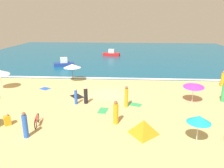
% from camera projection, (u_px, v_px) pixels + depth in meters
% --- Properties ---
extents(ground_plane, '(60.00, 60.00, 0.00)m').
position_uv_depth(ground_plane, '(107.00, 95.00, 22.89)').
color(ground_plane, '#D8B775').
extents(ocean_water, '(60.00, 44.00, 0.10)m').
position_uv_depth(ocean_water, '(118.00, 53.00, 49.63)').
color(ocean_water, '#0F567A').
rests_on(ocean_water, ground_plane).
extents(wave_breaker_foam, '(57.00, 0.70, 0.01)m').
position_uv_depth(wave_breaker_foam, '(111.00, 78.00, 28.88)').
color(wave_breaker_foam, white).
rests_on(wave_breaker_foam, ocean_water).
extents(beach_umbrella_0, '(2.96, 2.95, 2.33)m').
position_uv_depth(beach_umbrella_0, '(0.00, 72.00, 24.27)').
color(beach_umbrella_0, silver).
rests_on(beach_umbrella_0, ground_plane).
extents(beach_umbrella_3, '(2.03, 2.03, 1.91)m').
position_uv_depth(beach_umbrella_3, '(199.00, 119.00, 13.62)').
color(beach_umbrella_3, silver).
rests_on(beach_umbrella_3, ground_plane).
extents(beach_umbrella_4, '(2.46, 2.47, 2.03)m').
position_uv_depth(beach_umbrella_4, '(194.00, 85.00, 20.35)').
color(beach_umbrella_4, silver).
rests_on(beach_umbrella_4, ground_plane).
extents(beach_umbrella_5, '(2.72, 2.72, 2.27)m').
position_uv_depth(beach_umbrella_5, '(72.00, 66.00, 27.11)').
color(beach_umbrella_5, '#4C3823').
rests_on(beach_umbrella_5, ground_plane).
extents(beach_tent, '(1.86, 2.11, 1.01)m').
position_uv_depth(beach_tent, '(144.00, 127.00, 15.13)').
color(beach_tent, orange).
rests_on(beach_tent, ground_plane).
extents(parked_bicycle, '(0.45, 1.79, 0.76)m').
position_uv_depth(parked_bicycle, '(37.00, 120.00, 16.35)').
color(parked_bicycle, black).
rests_on(parked_bicycle, ground_plane).
extents(beachgoer_0, '(0.42, 0.42, 1.86)m').
position_uv_depth(beachgoer_0, '(223.00, 79.00, 25.58)').
color(beachgoer_0, orange).
rests_on(beachgoer_0, ground_plane).
extents(beachgoer_1, '(0.33, 0.33, 1.95)m').
position_uv_depth(beachgoer_1, '(126.00, 97.00, 19.60)').
color(beachgoer_1, orange).
rests_on(beachgoer_1, ground_plane).
extents(beachgoer_3, '(0.47, 0.47, 1.85)m').
position_uv_depth(beachgoer_3, '(25.00, 126.00, 14.52)').
color(beachgoer_3, blue).
rests_on(beachgoer_3, ground_plane).
extents(beachgoer_4, '(0.50, 0.50, 1.94)m').
position_uv_depth(beachgoer_4, '(224.00, 92.00, 20.86)').
color(beachgoer_4, green).
rests_on(beachgoer_4, ground_plane).
extents(beachgoer_5, '(0.62, 0.62, 0.95)m').
position_uv_depth(beachgoer_5, '(7.00, 120.00, 16.35)').
color(beachgoer_5, orange).
rests_on(beachgoer_5, ground_plane).
extents(beachgoer_6, '(0.50, 0.50, 1.65)m').
position_uv_depth(beachgoer_6, '(86.00, 96.00, 20.44)').
color(beachgoer_6, black).
rests_on(beachgoer_6, ground_plane).
extents(beachgoer_7, '(0.36, 0.36, 1.53)m').
position_uv_depth(beachgoer_7, '(76.00, 97.00, 20.28)').
color(beachgoer_7, blue).
rests_on(beachgoer_7, ground_plane).
extents(beachgoer_9, '(0.51, 0.51, 1.86)m').
position_uv_depth(beachgoer_9, '(116.00, 113.00, 16.43)').
color(beachgoer_9, orange).
rests_on(beachgoer_9, ground_plane).
extents(beach_towel_0, '(1.41, 1.33, 0.01)m').
position_uv_depth(beach_towel_0, '(45.00, 89.00, 24.94)').
color(beach_towel_0, blue).
rests_on(beach_towel_0, ground_plane).
extents(beach_towel_1, '(1.42, 1.22, 0.01)m').
position_uv_depth(beach_towel_1, '(135.00, 105.00, 20.33)').
color(beach_towel_1, green).
rests_on(beach_towel_1, ground_plane).
extents(beach_towel_2, '(0.97, 1.44, 0.01)m').
position_uv_depth(beach_towel_2, '(103.00, 111.00, 19.01)').
color(beach_towel_2, green).
rests_on(beach_towel_2, ground_plane).
extents(beach_towel_3, '(1.72, 1.78, 0.01)m').
position_uv_depth(beach_towel_3, '(77.00, 96.00, 22.43)').
color(beach_towel_3, black).
rests_on(beach_towel_3, ground_plane).
extents(small_boat_0, '(3.45, 2.10, 1.45)m').
position_uv_depth(small_boat_0, '(64.00, 63.00, 36.10)').
color(small_boat_0, navy).
rests_on(small_boat_0, ocean_water).
extents(small_boat_1, '(3.57, 1.69, 1.47)m').
position_uv_depth(small_boat_1, '(111.00, 54.00, 45.68)').
color(small_boat_1, red).
rests_on(small_boat_1, ocean_water).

